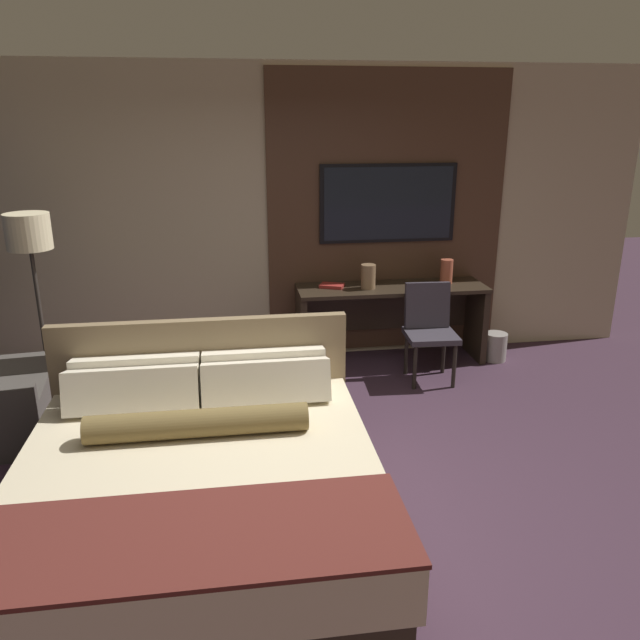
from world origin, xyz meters
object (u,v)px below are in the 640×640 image
desk (390,310)px  book (332,286)px  bed (200,481)px  vase_short (368,277)px  floor_lamp (30,247)px  vase_tall (446,271)px  tv (388,203)px  desk_chair (429,323)px  waste_bin (495,347)px

desk → book: book is taller
bed → vase_short: bearing=57.6°
book → bed: bearing=-115.5°
floor_lamp → vase_tall: bearing=9.5°
tv → desk_chair: size_ratio=1.50×
desk → waste_bin: (1.05, -0.18, -0.38)m
vase_short → book: size_ratio=0.88×
tv → desk: bearing=-90.0°
book → desk_chair: bearing=-31.7°
book → vase_short: bearing=-14.9°
vase_tall → waste_bin: vase_tall is taller
tv → bed: bearing=-123.3°
tv → waste_bin: tv is taller
waste_bin → tv: bearing=159.6°
desk_chair → vase_tall: (0.31, 0.49, 0.36)m
desk_chair → book: 0.99m
tv → vase_short: tv is taller
floor_lamp → book: bearing=14.0°
bed → book: 2.78m
bed → vase_tall: vase_tall is taller
bed → vase_short: same height
vase_tall → floor_lamp: bearing=-170.5°
book → waste_bin: book is taller
tv → desk_chair: (0.24, -0.70, -1.00)m
desk_chair → book: desk_chair is taller
book → vase_tall: bearing=-0.7°
vase_tall → vase_short: bearing=-174.6°
bed → tv: tv is taller
vase_tall → waste_bin: 0.91m
desk → vase_short: size_ratio=7.93×
floor_lamp → waste_bin: (4.11, 0.43, -1.21)m
tv → vase_tall: tv is taller
vase_short → waste_bin: vase_short is taller
desk → book: (-0.58, 0.02, 0.26)m
desk_chair → waste_bin: size_ratio=3.16×
bed → desk_chair: size_ratio=2.39×
desk → vase_tall: bearing=0.3°
bed → book: (1.18, 2.48, 0.47)m
desk_chair → vase_short: bearing=142.3°
tv → book: tv is taller
desk → waste_bin: 1.13m
desk_chair → vase_tall: 0.68m
vase_tall → book: vase_tall is taller
waste_bin → desk: bearing=170.5°
floor_lamp → desk_chair: bearing=2.0°
desk → vase_tall: 0.66m
bed → floor_lamp: (-1.31, 1.86, 1.04)m
desk_chair → waste_bin: 0.95m
desk → vase_tall: size_ratio=7.71×
vase_tall → vase_short: vase_tall is taller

